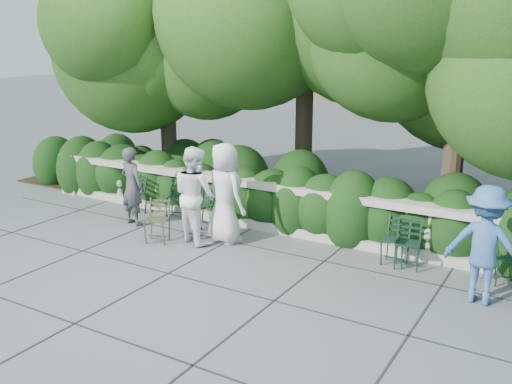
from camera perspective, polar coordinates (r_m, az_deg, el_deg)
The scene contains 15 objects.
ground at distance 10.08m, azimuth -2.93°, elevation -6.78°, with size 90.00×90.00×0.00m, color #4F5257.
balustrade at distance 11.37m, azimuth 2.06°, elevation -1.59°, with size 12.00×0.44×1.00m.
shrub_hedge at distance 12.54m, azimuth 4.68°, elevation -2.36°, with size 15.00×2.60×1.70m, color black, non-canonical shape.
tree_canopy at distance 11.86m, azimuth 8.63°, elevation 15.96°, with size 15.04×6.52×6.78m.
chair_a at distance 12.91m, azimuth -12.49°, elevation -2.15°, with size 0.44×0.48×0.84m, color black, non-canonical shape.
chair_b at distance 11.78m, azimuth -6.01°, elevation -3.55°, with size 0.44×0.48×0.84m, color black, non-canonical shape.
chair_c at distance 12.33m, azimuth -8.10°, elevation -2.76°, with size 0.44×0.48×0.84m, color black, non-canonical shape.
chair_d at distance 9.92m, azimuth 14.69°, elevation -7.66°, with size 0.44×0.48×0.84m, color black, non-canonical shape.
chair_e at distance 9.81m, azimuth 23.85°, elevation -8.78°, with size 0.44×0.48×0.84m, color black, non-canonical shape.
chair_f at distance 10.02m, azimuth 13.35°, elevation -7.33°, with size 0.44×0.48×0.84m, color black, non-canonical shape.
chair_weathered at distance 10.94m, azimuth -10.03°, elevation -5.19°, with size 0.44×0.48×0.84m, color black, non-canonical shape.
person_businessman at distance 10.69m, azimuth -3.12°, elevation -0.10°, with size 0.93×0.61×1.90m, color silver.
person_woman_grey at distance 11.97m, azimuth -12.28°, elevation 0.56°, with size 0.60×0.39×1.63m, color #38393D.
person_casual_man at distance 10.74m, azimuth -6.14°, elevation -0.27°, with size 0.89×0.70×1.84m, color white.
person_older_blue at distance 8.87m, azimuth 21.94°, elevation -4.94°, with size 1.14×0.65×1.76m, color #315C93.
Camera 1 is at (5.21, -7.76, 3.76)m, focal length 40.00 mm.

